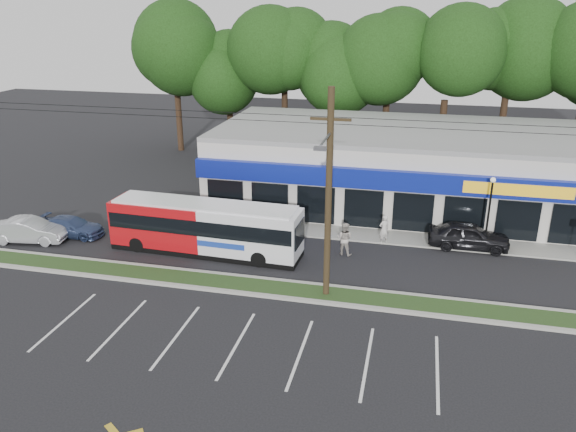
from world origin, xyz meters
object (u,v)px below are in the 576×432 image
(utility_pole, at_px, (325,190))
(lamp_post, at_px, (490,204))
(pedestrian_b, at_px, (345,239))
(metrobus, at_px, (205,226))
(car_silver, at_px, (29,230))
(car_dark, at_px, (469,236))
(pedestrian_a, at_px, (384,229))
(car_blue, at_px, (71,227))

(utility_pole, xyz_separation_m, lamp_post, (8.17, 7.87, -2.74))
(lamp_post, bearing_deg, utility_pole, -136.05)
(lamp_post, xyz_separation_m, pedestrian_b, (-7.81, -2.80, -1.72))
(utility_pole, xyz_separation_m, metrobus, (-7.33, 3.57, -3.85))
(utility_pole, relative_size, car_silver, 11.45)
(car_silver, bearing_deg, utility_pole, -107.02)
(car_dark, distance_m, car_silver, 25.79)
(lamp_post, bearing_deg, pedestrian_a, -172.38)
(car_dark, relative_size, car_blue, 1.12)
(lamp_post, height_order, metrobus, lamp_post)
(metrobus, distance_m, car_dark, 15.11)
(lamp_post, bearing_deg, car_silver, -168.59)
(car_blue, bearing_deg, utility_pole, -103.80)
(lamp_post, height_order, pedestrian_b, lamp_post)
(car_silver, xyz_separation_m, pedestrian_b, (18.44, 2.50, 0.23))
(car_dark, height_order, pedestrian_a, pedestrian_a)
(utility_pole, relative_size, metrobus, 4.52)
(car_blue, bearing_deg, metrobus, -92.61)
(car_dark, relative_size, pedestrian_b, 2.40)
(pedestrian_a, xyz_separation_m, pedestrian_b, (-2.05, -2.03, 0.05))
(metrobus, distance_m, car_blue, 8.96)
(utility_pole, xyz_separation_m, car_blue, (-16.22, 3.97, -4.82))
(lamp_post, xyz_separation_m, metrobus, (-15.50, -4.30, -1.11))
(utility_pole, distance_m, car_silver, 18.86)
(lamp_post, relative_size, car_blue, 1.05)
(lamp_post, xyz_separation_m, car_silver, (-26.25, -5.30, -1.95))
(car_silver, distance_m, pedestrian_a, 20.98)
(utility_pole, bearing_deg, pedestrian_a, 71.31)
(metrobus, height_order, car_blue, metrobus)
(car_dark, xyz_separation_m, car_blue, (-23.44, -3.60, -0.18))
(lamp_post, distance_m, metrobus, 16.12)
(pedestrian_a, bearing_deg, lamp_post, 150.93)
(pedestrian_b, bearing_deg, car_silver, 20.63)
(metrobus, height_order, pedestrian_b, metrobus)
(pedestrian_a, height_order, pedestrian_b, pedestrian_b)
(metrobus, height_order, pedestrian_a, metrobus)
(car_dark, distance_m, pedestrian_a, 4.84)
(metrobus, xyz_separation_m, car_dark, (14.55, 4.00, -0.79))
(car_silver, bearing_deg, pedestrian_a, -86.46)
(car_silver, bearing_deg, car_blue, -62.01)
(car_silver, relative_size, pedestrian_a, 2.44)
(utility_pole, height_order, pedestrian_a, utility_pole)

